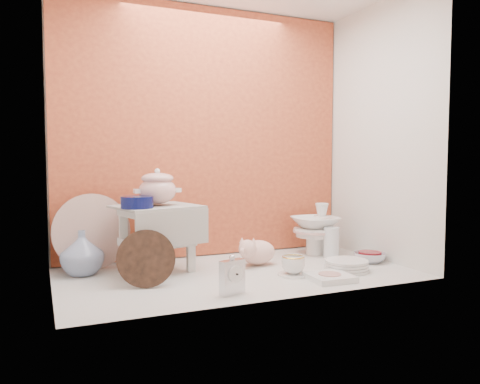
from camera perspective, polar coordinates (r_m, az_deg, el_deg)
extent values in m
plane|color=silver|center=(2.49, -0.25, -9.73)|extent=(1.80, 1.80, 0.00)
cube|color=#CB5E32|center=(2.89, -4.15, 7.14)|extent=(1.80, 0.06, 1.50)
cube|color=silver|center=(2.23, -22.24, 7.79)|extent=(0.06, 1.00, 1.50)
cube|color=silver|center=(2.90, 16.51, 6.98)|extent=(0.06, 1.00, 1.50)
cylinder|color=#080E43|center=(2.39, -12.29, -1.20)|extent=(0.21, 0.21, 0.06)
imported|color=white|center=(2.56, -18.50, -6.97)|extent=(0.24, 0.24, 0.23)
cube|color=silver|center=(2.09, -0.95, -9.95)|extent=(0.12, 0.08, 0.17)
ellipsoid|color=beige|center=(2.65, 2.17, -7.22)|extent=(0.27, 0.20, 0.15)
cylinder|color=white|center=(2.45, 6.43, -9.86)|extent=(0.18, 0.18, 0.01)
imported|color=white|center=(2.44, 6.44, -8.67)|extent=(0.13, 0.13, 0.09)
cube|color=white|center=(2.39, 10.75, -10.05)|extent=(0.21, 0.21, 0.03)
cylinder|color=white|center=(2.59, 12.73, -8.61)|extent=(0.28, 0.28, 0.06)
imported|color=silver|center=(2.83, 15.36, -7.62)|extent=(0.24, 0.24, 0.06)
cylinder|color=silver|center=(2.90, 10.94, -5.99)|extent=(0.12, 0.12, 0.18)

